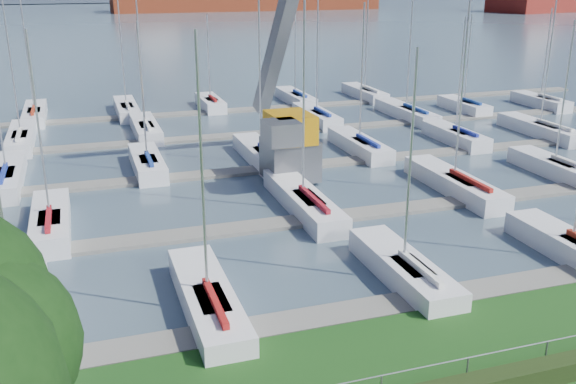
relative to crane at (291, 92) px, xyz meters
name	(u,v)px	position (x,y,z in m)	size (l,w,h in m)	color
water	(92,7)	(-4.30, 235.54, -5.73)	(800.00, 540.00, 0.20)	#485B6A
fence	(411,369)	(-4.30, -24.46, -4.13)	(0.04, 0.04, 80.00)	gray
docks	(223,173)	(-4.30, 1.54, -5.55)	(90.00, 41.60, 0.25)	gray
crane	(291,92)	(0.00, 0.00, 0.00)	(5.62, 13.22, 22.35)	#56585E
sailboat_fleet	(178,85)	(-6.58, 4.36, 0.07)	(76.13, 49.31, 13.22)	navy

